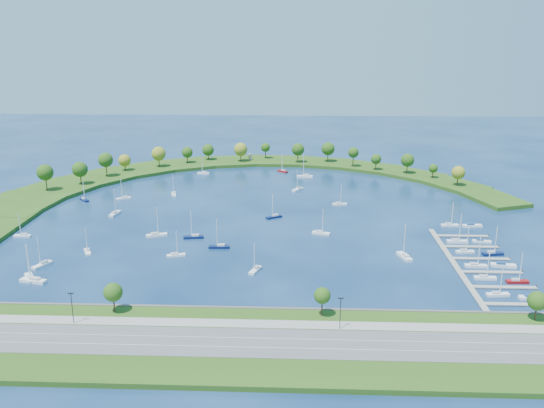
{
  "coord_description": "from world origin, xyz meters",
  "views": [
    {
      "loc": [
        16.12,
        -267.96,
        86.01
      ],
      "look_at": [
        5.0,
        5.0,
        4.0
      ],
      "focal_mm": 37.94,
      "sensor_mm": 36.0,
      "label": 1
    }
  ],
  "objects_px": {
    "moored_boat_18": "(30,277)",
    "moored_boat_17": "(274,216)",
    "docked_boat_7": "(493,253)",
    "moored_boat_2": "(33,280)",
    "moored_boat_14": "(405,256)",
    "docked_boat_0": "(498,293)",
    "moored_boat_16": "(115,213)",
    "moored_boat_8": "(42,264)",
    "moored_boat_10": "(321,232)",
    "dock_system": "(474,265)",
    "docked_boat_10": "(450,224)",
    "docked_boat_2": "(485,277)",
    "moored_boat_3": "(176,254)",
    "moored_boat_11": "(203,173)",
    "docked_boat_5": "(503,265)",
    "docked_boat_9": "(482,241)",
    "moored_boat_5": "(255,269)",
    "moored_boat_4": "(87,251)",
    "moored_boat_7": "(156,234)",
    "moored_boat_12": "(84,199)",
    "moored_boat_21": "(305,176)",
    "docked_boat_3": "(517,281)",
    "docked_boat_4": "(476,265)",
    "moored_boat_15": "(194,236)",
    "moored_boat_13": "(339,203)",
    "docked_boat_8": "(457,241)",
    "moored_boat_19": "(298,189)",
    "moored_boat_6": "(283,171)",
    "harbor_tower": "(250,157)",
    "moored_boat_0": "(22,235)",
    "docked_boat_6": "(465,251)",
    "docked_boat_1": "(531,297)",
    "moored_boat_9": "(123,198)",
    "docked_boat_11": "(472,226)"
  },
  "relations": [
    {
      "from": "moored_boat_5",
      "to": "moored_boat_14",
      "type": "bearing_deg",
      "value": 124.41
    },
    {
      "from": "moored_boat_18",
      "to": "moored_boat_17",
      "type": "bearing_deg",
      "value": -83.41
    },
    {
      "from": "moored_boat_11",
      "to": "moored_boat_16",
      "type": "height_order",
      "value": "moored_boat_16"
    },
    {
      "from": "docked_boat_3",
      "to": "dock_system",
      "type": "bearing_deg",
      "value": 122.98
    },
    {
      "from": "moored_boat_8",
      "to": "docked_boat_5",
      "type": "xyz_separation_m",
      "value": [
        176.01,
        6.57,
        -0.22
      ]
    },
    {
      "from": "moored_boat_13",
      "to": "docked_boat_8",
      "type": "bearing_deg",
      "value": -58.82
    },
    {
      "from": "moored_boat_3",
      "to": "docked_boat_9",
      "type": "relative_size",
      "value": 1.36
    },
    {
      "from": "moored_boat_3",
      "to": "moored_boat_16",
      "type": "distance_m",
      "value": 66.88
    },
    {
      "from": "moored_boat_0",
      "to": "docked_boat_6",
      "type": "relative_size",
      "value": 0.99
    },
    {
      "from": "moored_boat_15",
      "to": "moored_boat_16",
      "type": "bearing_deg",
      "value": -44.53
    },
    {
      "from": "moored_boat_5",
      "to": "moored_boat_19",
      "type": "distance_m",
      "value": 116.74
    },
    {
      "from": "docked_boat_7",
      "to": "moored_boat_2",
      "type": "bearing_deg",
      "value": -178.42
    },
    {
      "from": "moored_boat_11",
      "to": "docked_boat_8",
      "type": "height_order",
      "value": "docked_boat_8"
    },
    {
      "from": "docked_boat_2",
      "to": "docked_boat_7",
      "type": "xyz_separation_m",
      "value": [
        10.49,
        23.97,
        0.03
      ]
    },
    {
      "from": "moored_boat_14",
      "to": "docked_boat_0",
      "type": "bearing_deg",
      "value": -159.61
    },
    {
      "from": "docked_boat_0",
      "to": "moored_boat_16",
      "type": "bearing_deg",
      "value": 145.5
    },
    {
      "from": "harbor_tower",
      "to": "docked_boat_5",
      "type": "distance_m",
      "value": 209.36
    },
    {
      "from": "moored_boat_9",
      "to": "moored_boat_14",
      "type": "xyz_separation_m",
      "value": [
        135.48,
        -77.91,
        0.08
      ]
    },
    {
      "from": "moored_boat_7",
      "to": "moored_boat_12",
      "type": "height_order",
      "value": "moored_boat_7"
    },
    {
      "from": "docked_boat_0",
      "to": "docked_boat_9",
      "type": "bearing_deg",
      "value": 72.27
    },
    {
      "from": "moored_boat_4",
      "to": "docked_boat_2",
      "type": "distance_m",
      "value": 154.32
    },
    {
      "from": "docked_boat_9",
      "to": "moored_boat_5",
      "type": "bearing_deg",
      "value": -152.03
    },
    {
      "from": "dock_system",
      "to": "moored_boat_2",
      "type": "bearing_deg",
      "value": -172.35
    },
    {
      "from": "docked_boat_8",
      "to": "docked_boat_7",
      "type": "bearing_deg",
      "value": -53.78
    },
    {
      "from": "moored_boat_6",
      "to": "moored_boat_3",
      "type": "bearing_deg",
      "value": 117.78
    },
    {
      "from": "moored_boat_16",
      "to": "docked_boat_7",
      "type": "relative_size",
      "value": 1.03
    },
    {
      "from": "moored_boat_5",
      "to": "docked_boat_6",
      "type": "bearing_deg",
      "value": 124.29
    },
    {
      "from": "moored_boat_12",
      "to": "docked_boat_2",
      "type": "xyz_separation_m",
      "value": [
        181.03,
        -93.68,
        0.02
      ]
    },
    {
      "from": "moored_boat_0",
      "to": "moored_boat_15",
      "type": "distance_m",
      "value": 75.21
    },
    {
      "from": "moored_boat_10",
      "to": "docked_boat_10",
      "type": "distance_m",
      "value": 61.33
    },
    {
      "from": "moored_boat_14",
      "to": "docked_boat_1",
      "type": "relative_size",
      "value": 1.62
    },
    {
      "from": "docked_boat_2",
      "to": "docked_boat_11",
      "type": "height_order",
      "value": "docked_boat_2"
    },
    {
      "from": "moored_boat_9",
      "to": "docked_boat_10",
      "type": "relative_size",
      "value": 0.96
    },
    {
      "from": "dock_system",
      "to": "docked_boat_10",
      "type": "bearing_deg",
      "value": 86.79
    },
    {
      "from": "moored_boat_7",
      "to": "moored_boat_18",
      "type": "distance_m",
      "value": 58.78
    },
    {
      "from": "moored_boat_16",
      "to": "docked_boat_5",
      "type": "relative_size",
      "value": 1.34
    },
    {
      "from": "docked_boat_2",
      "to": "docked_boat_7",
      "type": "distance_m",
      "value": 26.17
    },
    {
      "from": "moored_boat_4",
      "to": "moored_boat_14",
      "type": "height_order",
      "value": "moored_boat_14"
    },
    {
      "from": "moored_boat_18",
      "to": "docked_boat_4",
      "type": "distance_m",
      "value": 165.75
    },
    {
      "from": "moored_boat_14",
      "to": "docked_boat_5",
      "type": "relative_size",
      "value": 1.44
    },
    {
      "from": "moored_boat_4",
      "to": "docked_boat_4",
      "type": "bearing_deg",
      "value": 60.39
    },
    {
      "from": "moored_boat_2",
      "to": "moored_boat_16",
      "type": "height_order",
      "value": "moored_boat_2"
    },
    {
      "from": "moored_boat_18",
      "to": "moored_boat_21",
      "type": "xyz_separation_m",
      "value": [
        101.64,
        156.59,
        0.04
      ]
    },
    {
      "from": "moored_boat_19",
      "to": "docked_boat_10",
      "type": "bearing_deg",
      "value": 85.02
    },
    {
      "from": "moored_boat_8",
      "to": "moored_boat_10",
      "type": "relative_size",
      "value": 1.06
    },
    {
      "from": "moored_boat_15",
      "to": "moored_boat_17",
      "type": "xyz_separation_m",
      "value": [
        33.85,
        29.84,
        -0.02
      ]
    },
    {
      "from": "moored_boat_2",
      "to": "moored_boat_11",
      "type": "relative_size",
      "value": 1.28
    },
    {
      "from": "moored_boat_15",
      "to": "docked_boat_6",
      "type": "height_order",
      "value": "moored_boat_15"
    },
    {
      "from": "harbor_tower",
      "to": "moored_boat_2",
      "type": "relative_size",
      "value": 0.3
    },
    {
      "from": "moored_boat_19",
      "to": "docked_boat_1",
      "type": "distance_m",
      "value": 155.92
    }
  ]
}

